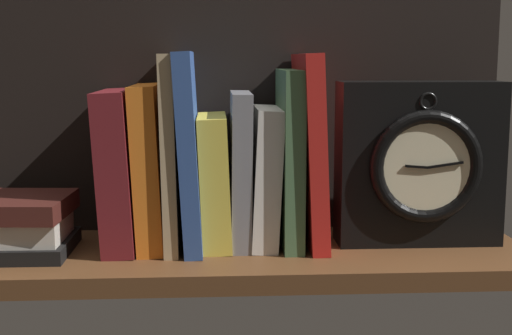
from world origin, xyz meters
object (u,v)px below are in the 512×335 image
object	(u,v)px
book_white_catcher	(265,176)
book_maroon_dawkins	(119,169)
book_tan_shortstories	(171,151)
book_blue_modern	(189,150)
book_red_requiem	(310,150)
framed_clock	(420,164)
book_green_romantic	(289,158)
book_stack_side	(3,226)
book_orange_pandolfini	(150,166)
book_yellow_seinlanguage	(215,180)
book_gray_chess	(240,169)

from	to	relation	value
book_white_catcher	book_maroon_dawkins	bearing A→B (deg)	180.00
book_tan_shortstories	book_blue_modern	xyz separation A→B (cm)	(2.37, 0.00, 0.14)
book_red_requiem	framed_clock	size ratio (longest dim) A/B	1.17
book_tan_shortstories	book_green_romantic	bearing A→B (deg)	0.00
book_maroon_dawkins	book_white_catcher	distance (cm)	19.56
book_tan_shortstories	book_red_requiem	bearing A→B (deg)	0.00
book_green_romantic	book_stack_side	xyz separation A→B (cm)	(-37.51, -3.24, -8.21)
book_orange_pandolfini	framed_clock	bearing A→B (deg)	-2.30
book_blue_modern	book_white_catcher	distance (cm)	10.83
book_yellow_seinlanguage	book_green_romantic	world-z (taller)	book_green_romantic
book_yellow_seinlanguage	book_red_requiem	xyz separation A→B (cm)	(12.93, 0.00, 4.08)
book_maroon_dawkins	book_orange_pandolfini	distance (cm)	4.07
book_gray_chess	book_stack_side	distance (cm)	31.75
book_white_catcher	book_orange_pandolfini	bearing A→B (deg)	180.00
book_tan_shortstories	book_stack_side	distance (cm)	23.74
book_green_romantic	book_red_requiem	distance (cm)	2.97
book_tan_shortstories	book_blue_modern	world-z (taller)	book_blue_modern
book_blue_modern	book_yellow_seinlanguage	bearing A→B (deg)	0.00
book_green_romantic	book_yellow_seinlanguage	bearing A→B (deg)	180.00
book_maroon_dawkins	book_yellow_seinlanguage	bearing A→B (deg)	0.00
framed_clock	book_stack_side	bearing A→B (deg)	-178.15
book_yellow_seinlanguage	book_tan_shortstories	bearing A→B (deg)	180.00
book_yellow_seinlanguage	book_red_requiem	distance (cm)	13.56
book_maroon_dawkins	book_orange_pandolfini	world-z (taller)	book_orange_pandolfini
book_tan_shortstories	book_yellow_seinlanguage	xyz separation A→B (cm)	(5.73, 0.00, -4.04)
book_orange_pandolfini	book_tan_shortstories	distance (cm)	3.53
book_green_romantic	framed_clock	distance (cm)	17.56
book_orange_pandolfini	book_blue_modern	world-z (taller)	book_blue_modern
book_tan_shortstories	book_gray_chess	world-z (taller)	book_tan_shortstories
book_white_catcher	book_stack_side	size ratio (longest dim) A/B	1.03
book_tan_shortstories	book_red_requiem	xyz separation A→B (cm)	(18.65, 0.00, 0.04)
book_maroon_dawkins	book_tan_shortstories	size ratio (longest dim) A/B	0.82
book_yellow_seinlanguage	framed_clock	size ratio (longest dim) A/B	0.80
book_blue_modern	framed_clock	world-z (taller)	book_blue_modern
book_blue_modern	book_gray_chess	world-z (taller)	book_blue_modern
book_tan_shortstories	book_gray_chess	distance (cm)	9.57
book_tan_shortstories	book_blue_modern	distance (cm)	2.38
book_yellow_seinlanguage	book_gray_chess	world-z (taller)	book_gray_chess
book_yellow_seinlanguage	book_green_romantic	distance (cm)	10.59
book_tan_shortstories	book_gray_chess	bearing A→B (deg)	0.00
book_maroon_dawkins	book_orange_pandolfini	bearing A→B (deg)	0.00
book_white_catcher	book_tan_shortstories	bearing A→B (deg)	180.00
book_yellow_seinlanguage	book_gray_chess	bearing A→B (deg)	0.00
book_blue_modern	book_gray_chess	distance (cm)	7.35
book_blue_modern	book_white_catcher	world-z (taller)	book_blue_modern
book_yellow_seinlanguage	book_green_romantic	xyz separation A→B (cm)	(10.15, 0.00, 3.03)
book_gray_chess	book_stack_side	world-z (taller)	book_gray_chess
book_red_requiem	book_white_catcher	bearing A→B (deg)	180.00
framed_clock	book_stack_side	size ratio (longest dim) A/B	1.23
book_maroon_dawkins	book_green_romantic	world-z (taller)	book_green_romantic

